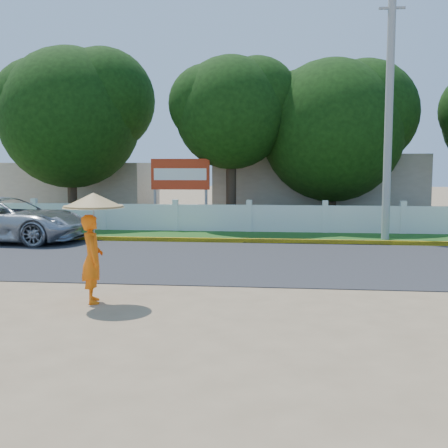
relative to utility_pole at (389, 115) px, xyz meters
name	(u,v)px	position (x,y,z in m)	size (l,w,h in m)	color
ground	(213,297)	(-5.03, -9.40, -4.44)	(120.00, 120.00, 0.00)	#9E8460
road	(234,260)	(-5.03, -4.90, -4.43)	(60.00, 7.00, 0.02)	#38383A
grass_verge	(247,236)	(-5.03, 0.35, -4.43)	(60.00, 3.50, 0.03)	#2D601E
curb	(243,241)	(-5.03, -1.35, -4.36)	(40.00, 0.18, 0.16)	yellow
fence	(249,219)	(-5.03, 1.80, -3.89)	(40.00, 0.10, 1.10)	silver
building_near	(316,186)	(-2.03, 8.60, -2.84)	(10.00, 6.00, 3.20)	#B7AD99
building_far	(79,188)	(-15.03, 9.60, -3.04)	(8.00, 5.00, 2.80)	#B7AD99
utility_pole	(389,115)	(0.00, 0.00, 0.00)	(0.28, 0.28, 8.89)	gray
vehicle	(6,220)	(-13.30, -1.99, -3.66)	(2.61, 5.66, 1.57)	#ACAFB4
monk_with_parasol	(93,231)	(-7.30, -10.07, -3.03)	(1.19, 1.19, 2.16)	orange
billboard	(180,178)	(-8.03, 2.89, -2.30)	(2.50, 0.13, 2.95)	gray
tree_row	(356,116)	(-0.55, 4.97, 0.40)	(31.90, 7.24, 8.81)	#473828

